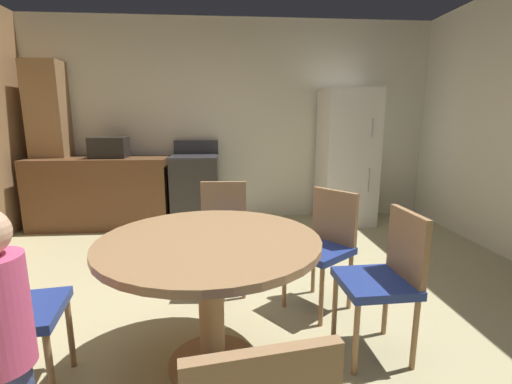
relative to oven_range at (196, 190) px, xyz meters
The scene contains 13 objects.
ground_plane 2.66m from the oven_range, 78.76° to the right, with size 14.00×14.00×0.00m, color tan.
wall_back 1.09m from the oven_range, 37.87° to the left, with size 5.76×0.12×2.70m, color silver.
kitchen_counter 1.21m from the oven_range, behind, with size 1.72×0.60×0.90m, color brown.
pantry_column 1.95m from the oven_range, behind, with size 0.44×0.36×2.10m, color #9E754C.
oven_range is the anchor object (origin of this frame).
refrigerator 2.05m from the oven_range, ahead, with size 0.68×0.68×1.76m.
microwave 1.21m from the oven_range, behind, with size 0.44×0.32×0.26m, color black.
dining_table 2.87m from the oven_range, 83.49° to the right, with size 1.18×1.18×0.76m.
chair_north 1.88m from the oven_range, 78.28° to the right, with size 0.42×0.42×0.87m.
chair_northeast 2.50m from the oven_range, 63.28° to the right, with size 0.56×0.56×0.87m.
chair_west 3.08m from the oven_range, 102.64° to the right, with size 0.46×0.46×0.87m.
chair_east 3.11m from the oven_range, 64.59° to the right, with size 0.42×0.42×0.87m.
person_child 3.48m from the oven_range, 96.52° to the right, with size 0.31×0.31×1.09m.
Camera 1 is at (-0.08, -2.10, 1.38)m, focal length 24.97 mm.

